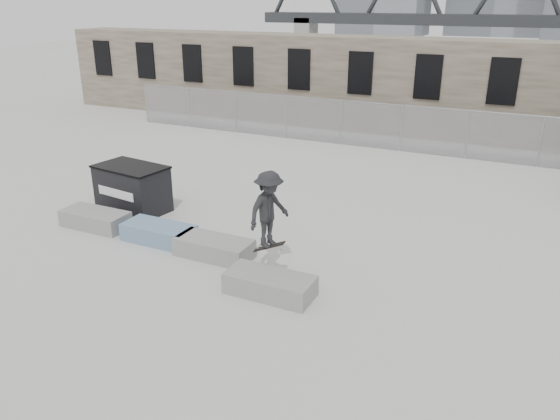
# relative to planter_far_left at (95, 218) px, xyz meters

# --- Properties ---
(ground) EXTENTS (120.00, 120.00, 0.00)m
(ground) POSITION_rel_planter_far_left_xyz_m (3.11, -0.24, -0.26)
(ground) COLOR beige
(ground) RESTS_ON ground
(stone_wall) EXTENTS (36.00, 2.58, 4.50)m
(stone_wall) POSITION_rel_planter_far_left_xyz_m (3.11, 16.00, 1.99)
(stone_wall) COLOR #645A4A
(stone_wall) RESTS_ON ground
(chainlink_fence) EXTENTS (22.06, 0.06, 2.02)m
(chainlink_fence) POSITION_rel_planter_far_left_xyz_m (3.11, 12.26, 0.77)
(chainlink_fence) COLOR gray
(chainlink_fence) RESTS_ON ground
(planter_far_left) EXTENTS (2.00, 0.90, 0.49)m
(planter_far_left) POSITION_rel_planter_far_left_xyz_m (0.00, 0.00, 0.00)
(planter_far_left) COLOR gray
(planter_far_left) RESTS_ON ground
(planter_center_left) EXTENTS (2.00, 0.90, 0.49)m
(planter_center_left) POSITION_rel_planter_far_left_xyz_m (2.29, -0.01, 0.00)
(planter_center_left) COLOR teal
(planter_center_left) RESTS_ON ground
(planter_center_right) EXTENTS (2.00, 0.90, 0.49)m
(planter_center_right) POSITION_rel_planter_far_left_xyz_m (4.16, -0.15, 0.00)
(planter_center_right) COLOR gray
(planter_center_right) RESTS_ON ground
(planter_offset) EXTENTS (2.00, 0.90, 0.49)m
(planter_offset) POSITION_rel_planter_far_left_xyz_m (6.33, -1.26, 0.00)
(planter_offset) COLOR gray
(planter_offset) RESTS_ON ground
(dumpster) EXTENTS (2.35, 1.61, 1.45)m
(dumpster) POSITION_rel_planter_far_left_xyz_m (0.12, 1.56, 0.47)
(dumpster) COLOR black
(dumpster) RESTS_ON ground
(skateboarder) EXTENTS (1.01, 1.33, 2.02)m
(skateboarder) POSITION_rel_planter_far_left_xyz_m (5.90, -0.45, 1.43)
(skateboarder) COLOR black
(skateboarder) RESTS_ON ground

